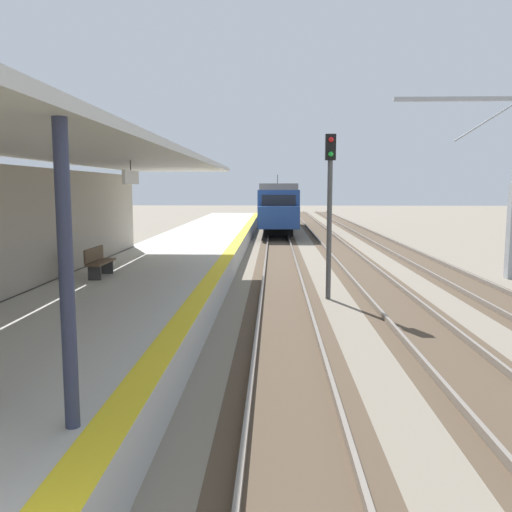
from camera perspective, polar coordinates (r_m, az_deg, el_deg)
The scene contains 9 objects.
station_platform at distance 18.52m, azimuth -10.85°, elevation -2.55°, with size 5.00×80.00×0.91m.
station_building_with_canopy at distance 13.61m, azimuth -23.71°, elevation 2.86°, with size 4.85×24.00×4.43m.
track_pair_nearest_platform at distance 22.08m, azimuth 2.71°, elevation -1.93°, with size 2.34×120.00×0.16m.
track_pair_middle at distance 22.39m, azimuth 11.45°, elevation -1.94°, with size 2.34×120.00×0.16m.
track_pair_far_side at distance 23.20m, azimuth 19.77°, elevation -1.91°, with size 2.34×120.00×0.16m.
approaching_train at distance 45.72m, azimuth 2.31°, elevation 5.45°, with size 2.93×19.60×4.76m.
rail_signal_post at distance 17.23m, azimuth 7.78°, elevation 5.96°, with size 0.32×0.34×5.20m.
catenary_pylon_far_side at distance 23.17m, azimuth 25.03°, elevation 6.66°, with size 5.00×0.40×7.50m.
platform_bench at distance 16.79m, azimuth -16.29°, elevation -0.52°, with size 0.45×1.60×0.88m.
Camera 1 is at (1.57, -1.80, 3.53)m, focal length 37.94 mm.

